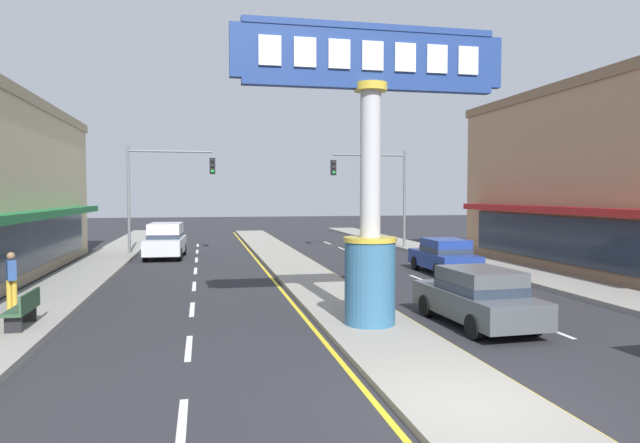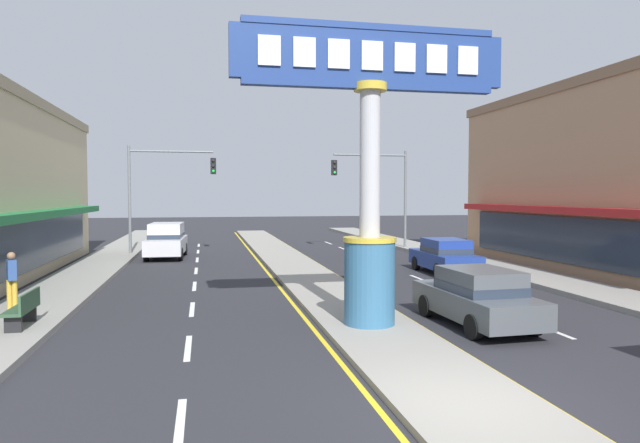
% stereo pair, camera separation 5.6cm
% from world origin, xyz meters
% --- Properties ---
extents(ground_plane, '(160.00, 160.00, 0.00)m').
position_xyz_m(ground_plane, '(0.00, 0.00, 0.00)').
color(ground_plane, '#28282D').
extents(median_strip, '(2.47, 52.00, 0.14)m').
position_xyz_m(median_strip, '(0.00, 18.00, 0.07)').
color(median_strip, gray).
rests_on(median_strip, ground).
extents(sidewalk_left, '(2.53, 60.00, 0.18)m').
position_xyz_m(sidewalk_left, '(-9.10, 16.00, 0.09)').
color(sidewalk_left, gray).
rests_on(sidewalk_left, ground).
extents(sidewalk_right, '(2.53, 60.00, 0.18)m').
position_xyz_m(sidewalk_right, '(9.10, 16.00, 0.09)').
color(sidewalk_right, gray).
rests_on(sidewalk_right, ground).
extents(lane_markings, '(9.21, 52.00, 0.01)m').
position_xyz_m(lane_markings, '(0.00, 16.65, 0.00)').
color(lane_markings, silver).
rests_on(lane_markings, ground).
extents(district_sign, '(7.06, 1.37, 7.60)m').
position_xyz_m(district_sign, '(0.00, 5.68, 3.86)').
color(district_sign, '#33668C').
rests_on(district_sign, median_strip).
extents(storefront_right, '(8.32, 18.62, 8.42)m').
position_xyz_m(storefront_right, '(14.80, 13.70, 4.21)').
color(storefront_right, tan).
rests_on(storefront_right, ground).
extents(traffic_light_left_side, '(4.86, 0.46, 6.20)m').
position_xyz_m(traffic_light_left_side, '(-6.47, 24.92, 4.25)').
color(traffic_light_left_side, slate).
rests_on(traffic_light_left_side, ground).
extents(traffic_light_right_side, '(4.86, 0.46, 6.20)m').
position_xyz_m(traffic_light_right_side, '(6.47, 25.47, 4.25)').
color(traffic_light_right_side, slate).
rests_on(traffic_light_right_side, ground).
extents(suv_far_right_lane, '(2.13, 4.68, 1.90)m').
position_xyz_m(suv_far_right_lane, '(-6.18, 23.70, 0.98)').
color(suv_far_right_lane, silver).
rests_on(suv_far_right_lane, ground).
extents(sedan_near_left_lane, '(1.90, 4.33, 1.53)m').
position_xyz_m(sedan_near_left_lane, '(6.18, 14.90, 0.79)').
color(sedan_near_left_lane, navy).
rests_on(sedan_near_left_lane, ground).
extents(sedan_mid_left_lane, '(1.98, 4.37, 1.53)m').
position_xyz_m(sedan_mid_left_lane, '(2.89, 5.44, 0.79)').
color(sedan_mid_left_lane, '#4C5156').
rests_on(sedan_mid_left_lane, ground).
extents(street_bench, '(0.48, 1.60, 0.88)m').
position_xyz_m(street_bench, '(-8.57, 6.93, 0.65)').
color(street_bench, '#2D4C33').
rests_on(street_bench, sidewalk_left).
extents(pedestrian_near_kerb, '(0.36, 0.45, 1.68)m').
position_xyz_m(pedestrian_near_kerb, '(-9.47, 9.04, 1.13)').
color(pedestrian_near_kerb, gold).
rests_on(pedestrian_near_kerb, sidewalk_left).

